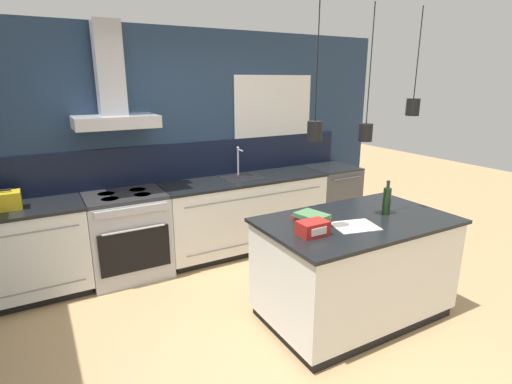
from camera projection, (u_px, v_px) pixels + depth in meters
name	position (u px, v px, depth m)	size (l,w,h in m)	color
ground_plane	(270.00, 338.00, 3.28)	(16.00, 16.00, 0.00)	tan
wall_back	(178.00, 142.00, 4.57)	(5.60, 2.23, 2.60)	navy
counter_run_left	(18.00, 254.00, 3.75)	(1.24, 0.64, 0.91)	black
counter_run_sink	(245.00, 214.00, 4.89)	(2.02, 0.64, 1.26)	black
oven_range	(128.00, 235.00, 4.22)	(0.80, 0.66, 0.91)	#B5B5BA
dishwasher	(330.00, 199.00, 5.51)	(0.62, 0.65, 0.91)	#4C4C51
kitchen_island	(354.00, 268.00, 3.48)	(1.64, 0.99, 0.91)	black
bottle_on_island	(387.00, 200.00, 3.45)	(0.07, 0.07, 0.30)	#193319
book_stack	(311.00, 218.00, 3.29)	(0.24, 0.32, 0.07)	#B2332D
red_supply_box	(313.00, 228.00, 3.00)	(0.23, 0.16, 0.11)	red
paper_pile	(355.00, 226.00, 3.19)	(0.39, 0.34, 0.01)	silver
yellow_toolbox	(0.00, 202.00, 3.57)	(0.34, 0.18, 0.19)	gold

